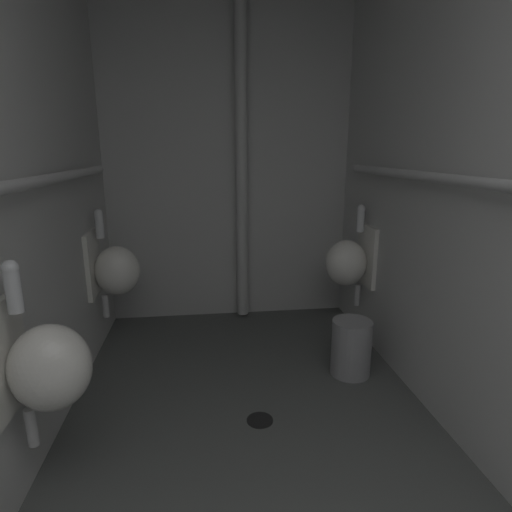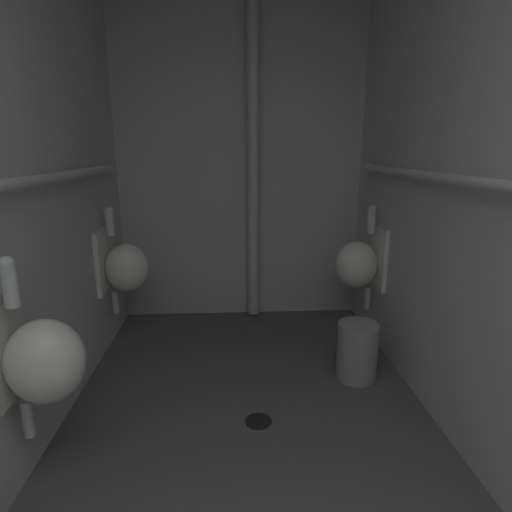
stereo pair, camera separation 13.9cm
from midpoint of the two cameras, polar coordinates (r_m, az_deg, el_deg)
name	(u,v)px [view 1 (the left image)]	position (r m, az deg, el deg)	size (l,w,h in m)	color
floor	(260,477)	(2.10, -1.62, -28.25)	(2.07, 3.82, 0.08)	#4C4F4C
wall_back	(228,152)	(3.42, -5.04, 14.01)	(2.07, 0.06, 2.73)	#BBBBB9
urinal_left_mid	(44,365)	(1.83, -29.17, -13.09)	(0.32, 0.30, 0.76)	silver
urinal_left_far	(114,269)	(3.00, -20.21, -1.74)	(0.32, 0.30, 0.76)	silver
urinal_right_mid	(349,261)	(3.07, 11.43, -0.77)	(0.32, 0.30, 0.76)	silver
supply_pipe_right	(491,184)	(1.86, 27.76, 8.67)	(0.06, 3.02, 0.06)	#B2B2B2
standpipe_back_wall	(241,152)	(3.32, -3.24, 14.03)	(0.09, 0.09, 2.68)	#BBBBB9
floor_drain	(260,420)	(2.34, -1.28, -21.68)	(0.14, 0.14, 0.01)	black
waste_bin	(351,347)	(2.71, 11.52, -12.28)	(0.25, 0.25, 0.36)	gray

